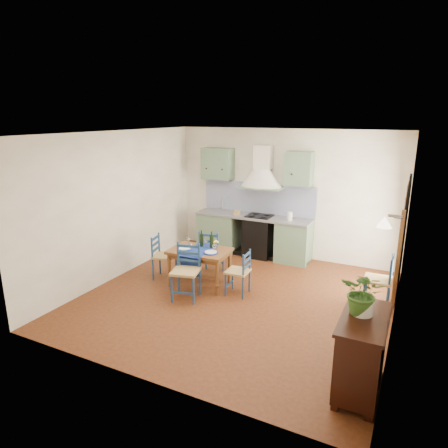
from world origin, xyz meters
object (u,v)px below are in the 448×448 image
Objects in this scene: sideboard at (361,351)px; potted_plant at (364,293)px; dining_table at (200,254)px; chair_near at (186,271)px.

potted_plant is (-0.04, 0.06, 0.68)m from sideboard.
dining_table is 3.57m from sideboard.
dining_table is 1.07× the size of sideboard.
sideboard is (3.04, -1.18, 0.01)m from chair_near.
chair_near is 1.87× the size of potted_plant.
potted_plant is (3.00, -1.12, 0.70)m from chair_near.
chair_near is at bearing 158.80° from sideboard.
potted_plant reaches higher than dining_table.
chair_near is 0.91× the size of sideboard.
dining_table reaches higher than sideboard.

